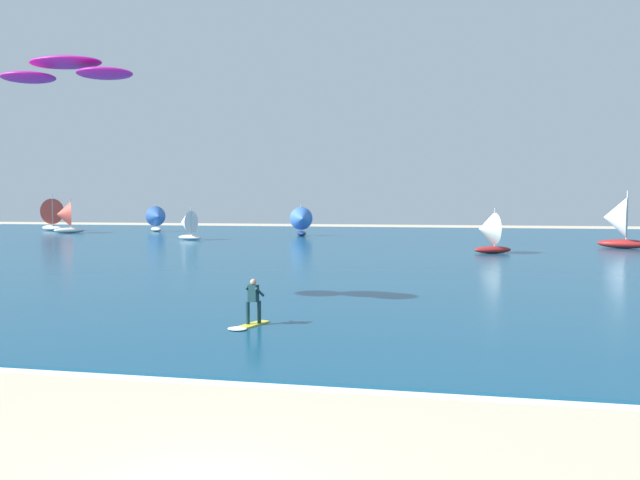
% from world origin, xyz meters
% --- Properties ---
extents(ocean, '(160.00, 90.00, 0.10)m').
position_xyz_m(ocean, '(0.00, 51.26, 0.05)').
color(ocean, navy).
rests_on(ocean, ground).
extents(shoreline_foam, '(105.91, 1.74, 0.01)m').
position_xyz_m(shoreline_foam, '(-0.87, 6.75, 0.01)').
color(shoreline_foam, white).
rests_on(shoreline_foam, ground).
extents(kitesurfer, '(1.18, 2.03, 1.67)m').
position_xyz_m(kitesurfer, '(-2.99, 12.43, 0.70)').
color(kitesurfer, yellow).
rests_on(kitesurfer, ocean).
extents(kite, '(5.99, 2.11, 0.90)m').
position_xyz_m(kite, '(-11.69, 14.93, 9.97)').
color(kite, '#B21999').
extents(sailboat_leading, '(3.28, 3.71, 4.17)m').
position_xyz_m(sailboat_leading, '(-13.38, 67.25, 2.01)').
color(sailboat_leading, navy).
rests_on(sailboat_leading, ocean).
extents(sailboat_far_left, '(4.85, 4.29, 5.44)m').
position_xyz_m(sailboat_far_left, '(20.35, 53.45, 2.59)').
color(sailboat_far_left, maroon).
rests_on(sailboat_far_left, ocean).
extents(sailboat_mid_left, '(3.45, 3.05, 3.88)m').
position_xyz_m(sailboat_mid_left, '(7.84, 45.00, 1.88)').
color(sailboat_mid_left, maroon).
rests_on(sailboat_mid_left, ocean).
extents(sailboat_anchored_offshore, '(3.34, 2.90, 3.77)m').
position_xyz_m(sailboat_anchored_offshore, '(-24.67, 57.18, 1.83)').
color(sailboat_anchored_offshore, white).
rests_on(sailboat_anchored_offshore, ocean).
extents(sailboat_mid_right, '(4.86, 4.35, 5.46)m').
position_xyz_m(sailboat_mid_right, '(-53.98, 73.76, 2.60)').
color(sailboat_mid_right, white).
rests_on(sailboat_mid_right, ocean).
extents(sailboat_trailing, '(4.39, 4.14, 4.88)m').
position_xyz_m(sailboat_trailing, '(-47.38, 67.78, 2.34)').
color(sailboat_trailing, white).
rests_on(sailboat_trailing, ocean).
extents(sailboat_far_right, '(3.65, 3.74, 4.19)m').
position_xyz_m(sailboat_far_right, '(-36.76, 74.35, 2.02)').
color(sailboat_far_right, silver).
rests_on(sailboat_far_right, ocean).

